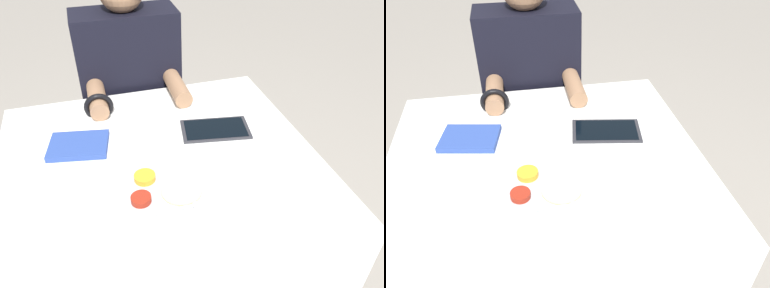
% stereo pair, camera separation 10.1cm
% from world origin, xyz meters
% --- Properties ---
extents(dining_table, '(1.02, 0.93, 0.78)m').
position_xyz_m(dining_table, '(0.00, 0.00, 0.39)').
color(dining_table, silver).
rests_on(dining_table, ground_plane).
extents(thali_tray, '(0.30, 0.30, 0.03)m').
position_xyz_m(thali_tray, '(-0.02, -0.16, 0.79)').
color(thali_tray, '#B7BABF').
rests_on(thali_tray, dining_table).
extents(red_notebook, '(0.22, 0.18, 0.02)m').
position_xyz_m(red_notebook, '(-0.24, 0.13, 0.79)').
color(red_notebook, silver).
rests_on(red_notebook, dining_table).
extents(tablet_device, '(0.26, 0.18, 0.01)m').
position_xyz_m(tablet_device, '(0.23, 0.10, 0.78)').
color(tablet_device, '#28282D').
rests_on(tablet_device, dining_table).
extents(person_diner, '(0.43, 0.43, 1.25)m').
position_xyz_m(person_diner, '(0.00, 0.59, 0.58)').
color(person_diner, black).
rests_on(person_diner, ground_plane).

